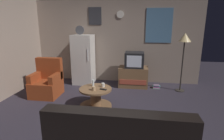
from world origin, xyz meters
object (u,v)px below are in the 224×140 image
object	(u,v)px
tv_stand	(133,77)
armchair	(47,83)
fridge	(84,59)
wine_glass	(93,83)
crt_tv	(134,60)
standing_lamp	(185,42)
remote_control	(103,89)
mug_ceramic_white	(103,85)
coffee_table	(96,97)
mug_ceramic_tan	(94,88)
book_stack	(156,87)

from	to	relation	value
tv_stand	armchair	bearing A→B (deg)	-155.07
fridge	tv_stand	xyz separation A→B (m)	(1.54, -0.10, -0.46)
armchair	wine_glass	bearing A→B (deg)	-15.05
crt_tv	standing_lamp	distance (m)	1.42
crt_tv	remote_control	bearing A→B (deg)	-111.35
wine_glass	mug_ceramic_white	distance (m)	0.24
fridge	coffee_table	size ratio (longest dim) A/B	2.46
coffee_table	armchair	size ratio (longest dim) A/B	0.75
fridge	armchair	bearing A→B (deg)	-120.57
fridge	wine_glass	xyz separation A→B (m)	(0.67, -1.48, -0.24)
fridge	wine_glass	distance (m)	1.64
tv_stand	fridge	bearing A→B (deg)	176.40
remote_control	wine_glass	bearing A→B (deg)	161.22
crt_tv	coffee_table	bearing A→B (deg)	-118.00
coffee_table	mug_ceramic_tan	xyz separation A→B (m)	(-0.01, -0.13, 0.26)
mug_ceramic_tan	wine_glass	bearing A→B (deg)	106.76
mug_ceramic_tan	tv_stand	bearing A→B (deg)	64.32
mug_ceramic_tan	remote_control	size ratio (longest dim) A/B	0.60
mug_ceramic_white	remote_control	world-z (taller)	mug_ceramic_white
tv_stand	book_stack	xyz separation A→B (m)	(0.68, -0.08, -0.25)
crt_tv	mug_ceramic_white	distance (m)	1.58
tv_stand	book_stack	world-z (taller)	tv_stand
coffee_table	mug_ceramic_tan	size ratio (longest dim) A/B	8.00
standing_lamp	mug_ceramic_tan	world-z (taller)	standing_lamp
crt_tv	coffee_table	xyz separation A→B (m)	(-0.80, -1.51, -0.59)
standing_lamp	mug_ceramic_white	size ratio (longest dim) A/B	17.67
tv_stand	standing_lamp	xyz separation A→B (m)	(1.32, -0.20, 1.06)
remote_control	mug_ceramic_tan	bearing A→B (deg)	-143.49
coffee_table	mug_ceramic_white	size ratio (longest dim) A/B	8.00
standing_lamp	wine_glass	xyz separation A→B (m)	(-2.19, -1.18, -0.84)
armchair	mug_ceramic_tan	bearing A→B (deg)	-23.93
standing_lamp	armchair	size ratio (longest dim) A/B	1.66
tv_stand	wine_glass	distance (m)	1.65
tv_stand	remote_control	size ratio (longest dim) A/B	5.60
mug_ceramic_white	mug_ceramic_tan	distance (m)	0.29
wine_glass	tv_stand	bearing A→B (deg)	57.68
crt_tv	wine_glass	size ratio (longest dim) A/B	3.60
mug_ceramic_tan	book_stack	world-z (taller)	mug_ceramic_tan
coffee_table	standing_lamp	bearing A→B (deg)	31.99
coffee_table	wine_glass	bearing A→B (deg)	122.39
remote_control	armchair	distance (m)	1.70
wine_glass	mug_ceramic_white	world-z (taller)	wine_glass
wine_glass	remote_control	world-z (taller)	wine_glass
coffee_table	wine_glass	world-z (taller)	wine_glass
crt_tv	mug_ceramic_tan	xyz separation A→B (m)	(-0.81, -1.65, -0.32)
fridge	crt_tv	size ratio (longest dim) A/B	3.28
standing_lamp	coffee_table	world-z (taller)	standing_lamp
tv_stand	crt_tv	bearing A→B (deg)	-2.85
mug_ceramic_white	book_stack	bearing A→B (deg)	45.04
wine_glass	mug_ceramic_white	size ratio (longest dim) A/B	1.67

